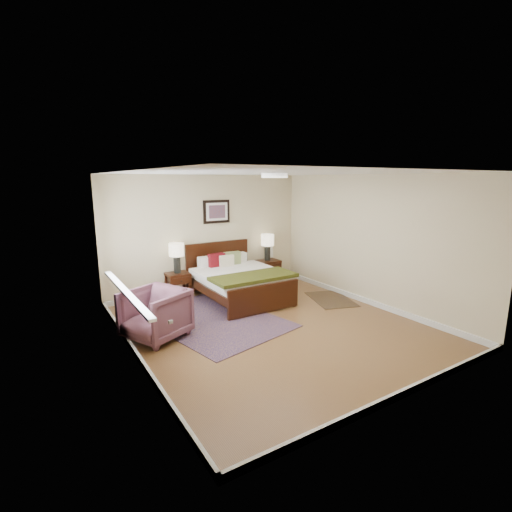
% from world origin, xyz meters
% --- Properties ---
extents(floor, '(5.00, 5.00, 0.00)m').
position_xyz_m(floor, '(0.00, 0.00, 0.00)').
color(floor, brown).
rests_on(floor, ground).
extents(back_wall, '(4.50, 0.04, 2.50)m').
position_xyz_m(back_wall, '(0.00, 2.50, 1.25)').
color(back_wall, beige).
rests_on(back_wall, ground).
extents(front_wall, '(4.50, 0.04, 2.50)m').
position_xyz_m(front_wall, '(0.00, -2.50, 1.25)').
color(front_wall, beige).
rests_on(front_wall, ground).
extents(left_wall, '(0.04, 5.00, 2.50)m').
position_xyz_m(left_wall, '(-2.25, 0.00, 1.25)').
color(left_wall, beige).
rests_on(left_wall, ground).
extents(right_wall, '(0.04, 5.00, 2.50)m').
position_xyz_m(right_wall, '(2.25, 0.00, 1.25)').
color(right_wall, beige).
rests_on(right_wall, ground).
extents(ceiling, '(4.50, 5.00, 0.02)m').
position_xyz_m(ceiling, '(0.00, 0.00, 2.50)').
color(ceiling, white).
rests_on(ceiling, back_wall).
extents(window, '(0.11, 2.72, 1.32)m').
position_xyz_m(window, '(-2.20, 0.70, 1.38)').
color(window, silver).
rests_on(window, left_wall).
extents(door, '(0.06, 1.00, 2.18)m').
position_xyz_m(door, '(-2.23, -1.75, 1.07)').
color(door, silver).
rests_on(door, ground).
extents(ceil_fixture, '(0.44, 0.44, 0.08)m').
position_xyz_m(ceil_fixture, '(0.00, 0.00, 2.47)').
color(ceil_fixture, white).
rests_on(ceil_fixture, ceiling).
extents(bed, '(1.61, 1.94, 1.05)m').
position_xyz_m(bed, '(0.20, 1.55, 0.48)').
color(bed, black).
rests_on(bed, ground).
extents(wall_art, '(0.62, 0.05, 0.50)m').
position_xyz_m(wall_art, '(0.20, 2.47, 1.72)').
color(wall_art, black).
rests_on(wall_art, back_wall).
extents(nightstand_left, '(0.45, 0.40, 0.53)m').
position_xyz_m(nightstand_left, '(-0.81, 2.25, 0.41)').
color(nightstand_left, black).
rests_on(nightstand_left, ground).
extents(nightstand_right, '(0.55, 0.41, 0.54)m').
position_xyz_m(nightstand_right, '(1.40, 2.26, 0.34)').
color(nightstand_right, black).
rests_on(nightstand_right, ground).
extents(lamp_left, '(0.30, 0.30, 0.61)m').
position_xyz_m(lamp_left, '(-0.81, 2.27, 0.95)').
color(lamp_left, black).
rests_on(lamp_left, nightstand_left).
extents(lamp_right, '(0.30, 0.30, 0.61)m').
position_xyz_m(lamp_right, '(1.40, 2.27, 0.96)').
color(lamp_right, black).
rests_on(lamp_right, nightstand_right).
extents(armchair, '(1.13, 1.11, 0.77)m').
position_xyz_m(armchair, '(-1.80, 0.55, 0.39)').
color(armchair, brown).
rests_on(armchair, ground).
extents(rug_persian, '(2.34, 2.92, 0.01)m').
position_xyz_m(rug_persian, '(-0.75, 0.79, 0.01)').
color(rug_persian, '#0B0C3B').
rests_on(rug_persian, ground).
extents(rug_navy, '(1.05, 1.28, 0.01)m').
position_xyz_m(rug_navy, '(1.80, 0.53, 0.01)').
color(rug_navy, black).
rests_on(rug_navy, ground).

